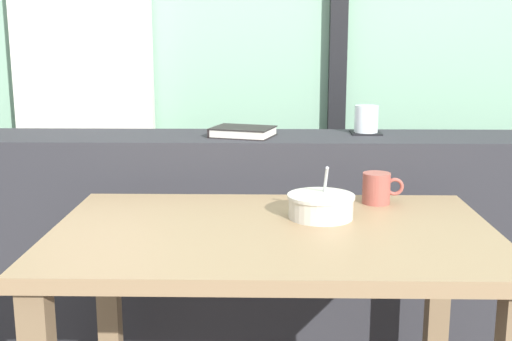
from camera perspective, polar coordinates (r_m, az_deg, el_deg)
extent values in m
cube|color=silver|center=(2.74, -15.20, 13.51)|extent=(0.56, 0.06, 2.50)
cube|color=#2D2D33|center=(2.26, 2.48, -7.32)|extent=(2.80, 0.31, 0.82)
cube|color=#826849|center=(2.02, -12.71, -12.49)|extent=(0.06, 0.06, 0.66)
cube|color=#826849|center=(2.02, 15.55, -12.57)|extent=(0.06, 0.06, 0.66)
cube|color=#997A56|center=(1.57, 1.55, -5.71)|extent=(1.06, 0.67, 0.03)
cube|color=black|center=(2.23, 9.60, 3.28)|extent=(0.10, 0.10, 0.00)
cylinder|color=white|center=(2.22, 9.64, 4.50)|extent=(0.08, 0.08, 0.09)
cylinder|color=#CC4C38|center=(2.22, 9.63, 4.16)|extent=(0.07, 0.07, 0.06)
cube|color=black|center=(2.14, -1.12, 3.06)|extent=(0.23, 0.20, 0.00)
cube|color=silver|center=(2.14, -1.12, 3.42)|extent=(0.22, 0.19, 0.02)
cube|color=black|center=(2.14, -1.12, 3.78)|extent=(0.23, 0.20, 0.00)
cube|color=black|center=(2.17, -3.49, 3.53)|extent=(0.05, 0.14, 0.03)
cylinder|color=beige|center=(1.65, 5.71, -3.14)|extent=(0.16, 0.16, 0.06)
cylinder|color=beige|center=(1.65, 5.73, -2.26)|extent=(0.17, 0.17, 0.01)
cylinder|color=#9E5B33|center=(1.65, 5.71, -3.40)|extent=(0.14, 0.14, 0.04)
cylinder|color=silver|center=(1.67, 6.06, -1.46)|extent=(0.01, 0.12, 0.13)
ellipsoid|color=silver|center=(1.70, 5.97, -2.66)|extent=(0.03, 0.05, 0.01)
cylinder|color=#9E4C42|center=(1.81, 10.51, -1.53)|extent=(0.08, 0.08, 0.08)
torus|color=#9E4C42|center=(1.82, 12.07, -1.40)|extent=(0.05, 0.01, 0.05)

